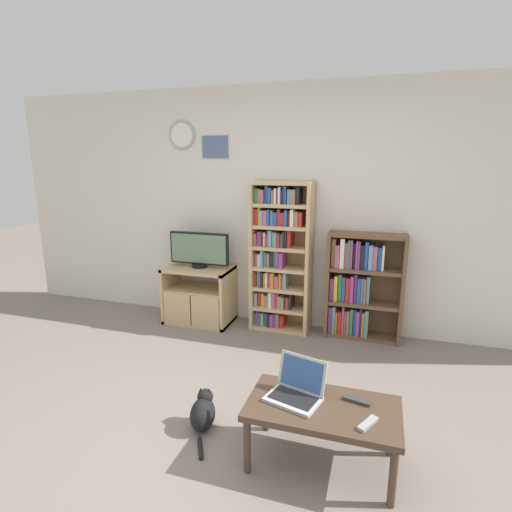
{
  "coord_description": "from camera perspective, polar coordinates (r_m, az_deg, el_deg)",
  "views": [
    {
      "loc": [
        0.95,
        -2.06,
        1.8
      ],
      "look_at": [
        -0.08,
        1.18,
        1.0
      ],
      "focal_mm": 28.0,
      "sensor_mm": 36.0,
      "label": 1
    }
  ],
  "objects": [
    {
      "name": "ground_plane",
      "position": [
        2.9,
        -6.18,
        -25.34
      ],
      "size": [
        18.0,
        18.0,
        0.0
      ],
      "primitive_type": "plane",
      "color": "gray"
    },
    {
      "name": "bookshelf_tall",
      "position": [
        4.29,
        3.28,
        0.1
      ],
      "size": [
        0.64,
        0.31,
        1.61
      ],
      "color": "tan",
      "rests_on": "ground_plane"
    },
    {
      "name": "bookshelf_short",
      "position": [
        4.27,
        14.42,
        -4.13
      ],
      "size": [
        0.77,
        0.26,
        1.11
      ],
      "color": "brown",
      "rests_on": "ground_plane"
    },
    {
      "name": "remote_near_laptop",
      "position": [
        2.45,
        15.69,
        -22.05
      ],
      "size": [
        0.11,
        0.16,
        0.02
      ],
      "rotation": [
        0.0,
        0.0,
        2.66
      ],
      "color": "#99999E",
      "rests_on": "coffee_table"
    },
    {
      "name": "laptop",
      "position": [
        2.58,
        5.84,
        -18.29
      ],
      "size": [
        0.37,
        0.33,
        0.24
      ],
      "rotation": [
        0.0,
        0.0,
        -0.27
      ],
      "color": "#B7BABC",
      "rests_on": "coffee_table"
    },
    {
      "name": "television",
      "position": [
        4.51,
        -8.11,
        0.89
      ],
      "size": [
        0.69,
        0.18,
        0.4
      ],
      "color": "black",
      "rests_on": "tv_stand"
    },
    {
      "name": "remote_far_from_laptop",
      "position": [
        2.62,
        14.25,
        -19.38
      ],
      "size": [
        0.17,
        0.08,
        0.02
      ],
      "rotation": [
        0.0,
        0.0,
        4.5
      ],
      "color": "#38383A",
      "rests_on": "coffee_table"
    },
    {
      "name": "cat",
      "position": [
        2.98,
        -7.54,
        -21.22
      ],
      "size": [
        0.23,
        0.42,
        0.27
      ],
      "rotation": [
        0.0,
        0.0,
        0.12
      ],
      "color": "black",
      "rests_on": "ground_plane"
    },
    {
      "name": "coffee_table",
      "position": [
        2.58,
        9.5,
        -21.19
      ],
      "size": [
        0.9,
        0.49,
        0.4
      ],
      "color": "#4C3828",
      "rests_on": "ground_plane"
    },
    {
      "name": "wall_back",
      "position": [
        4.37,
        4.84,
        6.69
      ],
      "size": [
        6.91,
        0.09,
        2.6
      ],
      "color": "silver",
      "rests_on": "ground_plane"
    },
    {
      "name": "tv_stand",
      "position": [
        4.63,
        -8.18,
        -5.5
      ],
      "size": [
        0.75,
        0.47,
        0.65
      ],
      "color": "tan",
      "rests_on": "ground_plane"
    }
  ]
}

